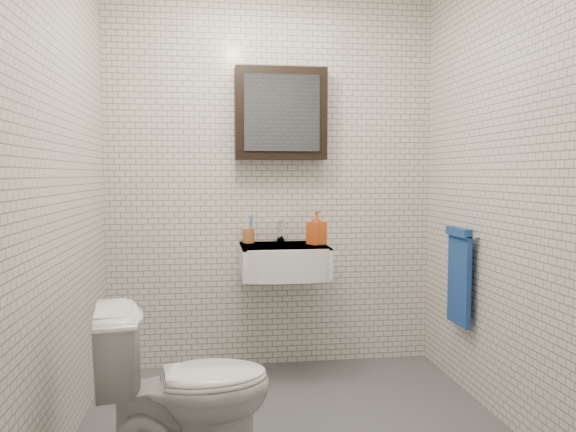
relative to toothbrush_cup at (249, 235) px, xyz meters
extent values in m
cube|color=#4C4F54|center=(0.16, -0.93, -0.90)|extent=(2.20, 2.00, 0.01)
cube|color=silver|center=(0.16, 0.07, 0.35)|extent=(2.20, 0.02, 2.50)
cube|color=silver|center=(0.16, -1.93, 0.35)|extent=(2.20, 0.02, 2.50)
cube|color=silver|center=(-0.94, -0.93, 0.35)|extent=(0.02, 2.00, 2.50)
cube|color=silver|center=(1.26, -0.93, 0.35)|extent=(0.02, 2.00, 2.50)
cube|color=white|center=(0.21, -0.16, -0.15)|extent=(0.55, 0.45, 0.20)
cylinder|color=silver|center=(0.21, -0.14, -0.06)|extent=(0.31, 0.31, 0.02)
cylinder|color=silver|center=(0.21, -0.14, -0.06)|extent=(0.04, 0.04, 0.01)
cube|color=white|center=(0.21, -0.16, -0.06)|extent=(0.55, 0.45, 0.01)
cylinder|color=silver|center=(0.21, 0.01, -0.02)|extent=(0.06, 0.06, 0.06)
cylinder|color=silver|center=(0.21, 0.01, 0.04)|extent=(0.03, 0.03, 0.08)
cylinder|color=silver|center=(0.21, -0.05, 0.07)|extent=(0.02, 0.12, 0.02)
cube|color=silver|center=(0.21, 0.04, 0.09)|extent=(0.02, 0.09, 0.01)
cube|color=black|center=(0.21, 0.00, 0.80)|extent=(0.60, 0.14, 0.60)
cube|color=#3F444C|center=(0.21, -0.08, 0.80)|extent=(0.49, 0.01, 0.49)
cylinder|color=silver|center=(1.22, -0.58, 0.05)|extent=(0.02, 0.30, 0.02)
cylinder|color=silver|center=(1.24, -0.45, 0.05)|extent=(0.04, 0.02, 0.02)
cylinder|color=silver|center=(1.24, -0.71, 0.05)|extent=(0.04, 0.02, 0.02)
cube|color=#214B9B|center=(1.21, -0.58, -0.22)|extent=(0.03, 0.26, 0.54)
cube|color=#214B9B|center=(1.20, -0.58, 0.06)|extent=(0.05, 0.26, 0.05)
cylinder|color=#A65D29|center=(0.00, 0.00, -0.01)|extent=(0.10, 0.10, 0.09)
cylinder|color=white|center=(-0.01, -0.01, 0.06)|extent=(0.02, 0.03, 0.18)
cylinder|color=#3F67CB|center=(0.01, -0.01, 0.05)|extent=(0.01, 0.02, 0.16)
cylinder|color=white|center=(0.00, 0.01, 0.06)|extent=(0.02, 0.03, 0.19)
cylinder|color=#3F67CB|center=(0.02, 0.01, 0.05)|extent=(0.02, 0.04, 0.17)
imported|color=orange|center=(0.43, -0.15, 0.06)|extent=(0.13, 0.13, 0.22)
imported|color=white|center=(-0.36, -1.29, -0.53)|extent=(0.79, 0.52, 0.75)
camera|label=1|loc=(-0.25, -3.70, 0.40)|focal=35.00mm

